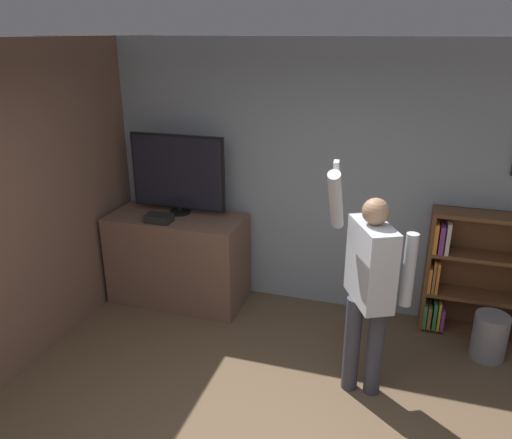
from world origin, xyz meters
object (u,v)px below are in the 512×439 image
Objects in this scene: bookshelf at (468,276)px; person at (369,280)px; waste_bin at (490,336)px; television at (178,174)px; game_console at (159,218)px.

person is (-0.83, -1.16, 0.41)m from bookshelf.
bookshelf is 2.90× the size of waste_bin.
waste_bin is (1.04, 0.78, -0.79)m from person.
person reaches higher than bookshelf.
television reaches higher than waste_bin.
game_console is at bearing -135.39° from person.
waste_bin is (0.20, -0.38, -0.38)m from bookshelf.
game_console is 0.21× the size of bookshelf.
game_console is 2.25m from person.
television is at bearing -143.12° from person.
bookshelf is 0.57m from waste_bin.
game_console is at bearing -179.04° from waste_bin.
bookshelf is at bearing 2.79° from television.
person is at bearing -26.59° from television.
bookshelf reaches higher than waste_bin.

